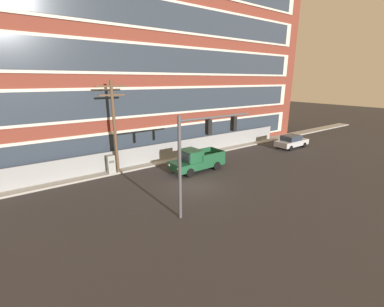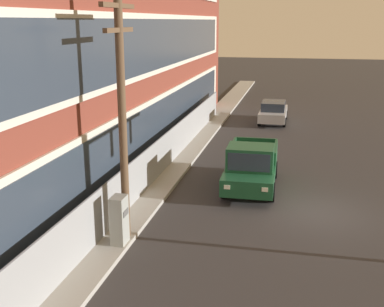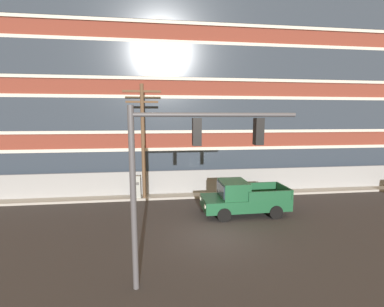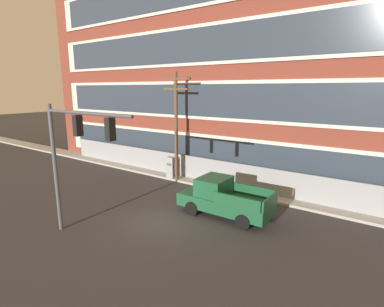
{
  "view_description": "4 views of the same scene",
  "coord_description": "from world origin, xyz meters",
  "px_view_note": "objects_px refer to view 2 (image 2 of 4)",
  "views": [
    {
      "loc": [
        -11.12,
        -15.17,
        8.07
      ],
      "look_at": [
        1.85,
        2.82,
        1.69
      ],
      "focal_mm": 24.0,
      "sensor_mm": 36.0,
      "label": 1
    },
    {
      "loc": [
        -17.85,
        0.94,
        7.14
      ],
      "look_at": [
        1.49,
        5.2,
        1.65
      ],
      "focal_mm": 45.0,
      "sensor_mm": 36.0,
      "label": 2
    },
    {
      "loc": [
        -2.62,
        -11.71,
        5.82
      ],
      "look_at": [
        -0.54,
        5.13,
        3.43
      ],
      "focal_mm": 24.0,
      "sensor_mm": 36.0,
      "label": 3
    },
    {
      "loc": [
        9.85,
        -10.96,
        6.89
      ],
      "look_at": [
        0.22,
        2.62,
        3.27
      ],
      "focal_mm": 28.0,
      "sensor_mm": 36.0,
      "label": 4
    }
  ],
  "objects_px": {
    "utility_pole_near_corner": "(122,108)",
    "sedan_silver": "(273,112)",
    "pickup_truck_dark_green": "(251,167)",
    "electrical_cabinet": "(119,222)"
  },
  "relations": [
    {
      "from": "utility_pole_near_corner",
      "to": "sedan_silver",
      "type": "bearing_deg",
      "value": -10.23
    },
    {
      "from": "sedan_silver",
      "to": "utility_pole_near_corner",
      "type": "xyz_separation_m",
      "value": [
        -20.59,
        3.72,
        3.7
      ]
    },
    {
      "from": "pickup_truck_dark_green",
      "to": "sedan_silver",
      "type": "relative_size",
      "value": 1.15
    },
    {
      "from": "pickup_truck_dark_green",
      "to": "electrical_cabinet",
      "type": "height_order",
      "value": "pickup_truck_dark_green"
    },
    {
      "from": "utility_pole_near_corner",
      "to": "electrical_cabinet",
      "type": "height_order",
      "value": "utility_pole_near_corner"
    },
    {
      "from": "pickup_truck_dark_green",
      "to": "electrical_cabinet",
      "type": "relative_size",
      "value": 2.98
    },
    {
      "from": "sedan_silver",
      "to": "utility_pole_near_corner",
      "type": "relative_size",
      "value": 0.56
    },
    {
      "from": "pickup_truck_dark_green",
      "to": "sedan_silver",
      "type": "distance_m",
      "value": 14.54
    },
    {
      "from": "utility_pole_near_corner",
      "to": "electrical_cabinet",
      "type": "xyz_separation_m",
      "value": [
        -0.57,
        0.02,
        -3.62
      ]
    },
    {
      "from": "pickup_truck_dark_green",
      "to": "utility_pole_near_corner",
      "type": "bearing_deg",
      "value": 149.62
    }
  ]
}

